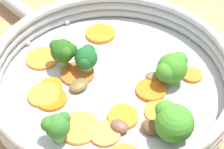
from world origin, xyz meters
TOP-DOWN VIEW (x-y plane):
  - ground_plane at (0.00, 0.00)m, footprint 4.00×4.00m
  - skillet at (0.00, 0.00)m, footprint 0.31×0.31m
  - skillet_rim_wall at (0.00, 0.00)m, footprint 0.32×0.32m
  - skillet_handle at (0.14, -0.19)m, footprint 0.12×0.15m
  - skillet_rivet_left at (0.06, -0.14)m, footprint 0.01×0.01m
  - skillet_rivet_right at (0.12, -0.09)m, footprint 0.01×0.01m
  - carrot_slice_0 at (0.05, 0.07)m, footprint 0.07×0.07m
  - carrot_slice_1 at (0.09, -0.06)m, footprint 0.07×0.07m
  - carrot_slice_2 at (-0.05, 0.02)m, footprint 0.04×0.04m
  - carrot_slice_3 at (-0.01, 0.06)m, footprint 0.04×0.04m
  - carrot_slice_4 at (0.05, -0.02)m, footprint 0.05×0.05m
  - carrot_slice_5 at (-0.05, 0.06)m, footprint 0.05×0.05m
  - carrot_slice_6 at (-0.11, 0.00)m, footprint 0.04×0.04m
  - carrot_slice_7 at (0.01, -0.10)m, footprint 0.05×0.05m
  - carrot_slice_8 at (0.09, 0.01)m, footprint 0.05×0.05m
  - carrot_slice_9 at (0.08, 0.00)m, footprint 0.03×0.03m
  - carrot_slice_11 at (0.02, 0.09)m, footprint 0.04×0.04m
  - carrot_slice_12 at (0.08, 0.02)m, footprint 0.05×0.05m
  - broccoli_floret_0 at (0.06, -0.04)m, footprint 0.04×0.04m
  - broccoli_floret_1 at (0.03, -0.03)m, footprint 0.03×0.04m
  - broccoli_floret_2 at (0.07, 0.08)m, footprint 0.03×0.03m
  - broccoli_floret_3 at (-0.08, 0.01)m, footprint 0.04×0.04m
  - broccoli_floret_4 at (-0.06, 0.09)m, footprint 0.04×0.05m
  - mushroom_piece_0 at (-0.00, 0.08)m, footprint 0.03×0.03m
  - mushroom_piece_1 at (-0.04, 0.09)m, footprint 0.03×0.03m
  - mushroom_piece_2 at (-0.06, -0.00)m, footprint 0.02×0.02m
  - mushroom_piece_3 at (0.04, 0.01)m, footprint 0.03×0.03m

SIDE VIEW (x-z plane):
  - ground_plane at x=0.00m, z-range 0.00..0.00m
  - skillet at x=0.00m, z-range 0.00..0.01m
  - carrot_slice_5 at x=-0.05m, z-range 0.01..0.02m
  - carrot_slice_1 at x=0.09m, z-range 0.01..0.02m
  - carrot_slice_6 at x=-0.11m, z-range 0.01..0.02m
  - carrot_slice_4 at x=0.05m, z-range 0.01..0.02m
  - carrot_slice_9 at x=0.08m, z-range 0.01..0.02m
  - carrot_slice_0 at x=0.05m, z-range 0.01..0.02m
  - carrot_slice_11 at x=0.02m, z-range 0.01..0.02m
  - carrot_slice_12 at x=0.08m, z-range 0.01..0.02m
  - carrot_slice_8 at x=0.09m, z-range 0.01..0.02m
  - carrot_slice_2 at x=-0.05m, z-range 0.01..0.02m
  - carrot_slice_7 at x=0.01m, z-range 0.01..0.02m
  - carrot_slice_3 at x=-0.01m, z-range 0.01..0.02m
  - skillet_rivet_left at x=0.06m, z-range 0.01..0.02m
  - skillet_rivet_right at x=0.12m, z-range 0.01..0.02m
  - mushroom_piece_2 at x=-0.06m, z-range 0.01..0.02m
  - mushroom_piece_3 at x=0.04m, z-range 0.01..0.03m
  - mushroom_piece_0 at x=0.00m, z-range 0.01..0.03m
  - mushroom_piece_1 at x=-0.04m, z-range 0.01..0.03m
  - skillet_handle at x=0.14m, z-range 0.01..0.04m
  - skillet_rim_wall at x=0.00m, z-range 0.01..0.06m
  - broccoli_floret_1 at x=0.03m, z-range 0.02..0.06m
  - broccoli_floret_2 at x=0.07m, z-range 0.02..0.06m
  - broccoli_floret_3 at x=-0.08m, z-range 0.02..0.06m
  - broccoli_floret_4 at x=-0.06m, z-range 0.02..0.07m
  - broccoli_floret_0 at x=0.06m, z-range 0.02..0.07m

